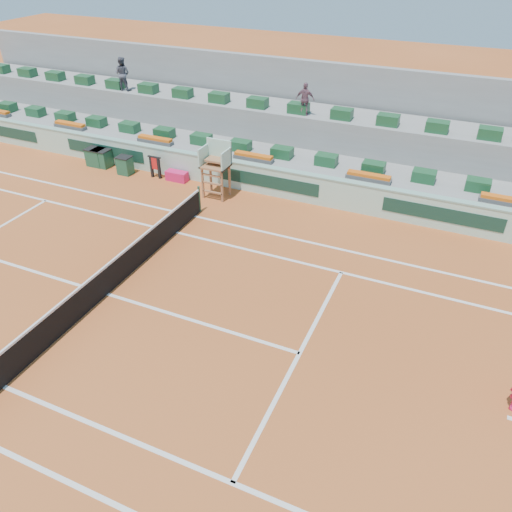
# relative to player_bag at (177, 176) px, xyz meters

# --- Properties ---
(ground) EXTENTS (90.00, 90.00, 0.00)m
(ground) POSITION_rel_player_bag_xyz_m (2.37, -8.07, -0.22)
(ground) COLOR #A34B1F
(ground) RESTS_ON ground
(seating_tier_lower) EXTENTS (36.00, 4.00, 1.20)m
(seating_tier_lower) POSITION_rel_player_bag_xyz_m (2.37, 2.63, 0.38)
(seating_tier_lower) COLOR gray
(seating_tier_lower) RESTS_ON ground
(seating_tier_upper) EXTENTS (36.00, 2.40, 2.60)m
(seating_tier_upper) POSITION_rel_player_bag_xyz_m (2.37, 4.23, 1.08)
(seating_tier_upper) COLOR gray
(seating_tier_upper) RESTS_ON ground
(stadium_back_wall) EXTENTS (36.00, 0.40, 4.40)m
(stadium_back_wall) POSITION_rel_player_bag_xyz_m (2.37, 5.83, 1.98)
(stadium_back_wall) COLOR gray
(stadium_back_wall) RESTS_ON ground
(player_bag) EXTENTS (0.99, 0.44, 0.44)m
(player_bag) POSITION_rel_player_bag_xyz_m (0.00, 0.00, 0.00)
(player_bag) COLOR #D71C5C
(player_bag) RESTS_ON ground
(spectator_left) EXTENTS (0.86, 0.71, 1.62)m
(spectator_left) POSITION_rel_player_bag_xyz_m (-5.00, 3.50, 3.19)
(spectator_left) COLOR #4A4B56
(spectator_left) RESTS_ON seating_tier_upper
(spectator_mid) EXTENTS (0.85, 0.41, 1.42)m
(spectator_mid) POSITION_rel_player_bag_xyz_m (4.74, 3.42, 3.09)
(spectator_mid) COLOR #7C5261
(spectator_mid) RESTS_ON seating_tier_upper
(court_lines) EXTENTS (23.89, 11.09, 0.01)m
(court_lines) POSITION_rel_player_bag_xyz_m (2.37, -8.07, -0.22)
(court_lines) COLOR silver
(court_lines) RESTS_ON ground
(tennis_net) EXTENTS (0.10, 11.97, 1.10)m
(tennis_net) POSITION_rel_player_bag_xyz_m (2.37, -8.07, 0.31)
(tennis_net) COLOR black
(tennis_net) RESTS_ON ground
(advertising_hoarding) EXTENTS (36.00, 0.34, 1.26)m
(advertising_hoarding) POSITION_rel_player_bag_xyz_m (2.40, 0.43, 0.41)
(advertising_hoarding) COLOR #ABD7C2
(advertising_hoarding) RESTS_ON ground
(umpire_chair) EXTENTS (1.10, 0.90, 2.40)m
(umpire_chair) POSITION_rel_player_bag_xyz_m (2.37, -0.57, 1.32)
(umpire_chair) COLOR #915B37
(umpire_chair) RESTS_ON ground
(seat_row_lower) EXTENTS (32.90, 0.60, 0.44)m
(seat_row_lower) POSITION_rel_player_bag_xyz_m (2.37, 1.73, 1.20)
(seat_row_lower) COLOR #194B28
(seat_row_lower) RESTS_ON seating_tier_lower
(seat_row_upper) EXTENTS (32.90, 0.60, 0.44)m
(seat_row_upper) POSITION_rel_player_bag_xyz_m (2.37, 3.63, 2.60)
(seat_row_upper) COLOR #194B28
(seat_row_upper) RESTS_ON seating_tier_upper
(flower_planters) EXTENTS (26.80, 0.36, 0.28)m
(flower_planters) POSITION_rel_player_bag_xyz_m (0.87, 0.93, 1.11)
(flower_planters) COLOR #4E4E4E
(flower_planters) RESTS_ON seating_tier_lower
(drink_cooler_a) EXTENTS (0.66, 0.57, 0.84)m
(drink_cooler_a) POSITION_rel_player_bag_xyz_m (-2.56, -0.33, 0.20)
(drink_cooler_a) COLOR #194D33
(drink_cooler_a) RESTS_ON ground
(drink_cooler_b) EXTENTS (0.82, 0.71, 0.84)m
(drink_cooler_b) POSITION_rel_player_bag_xyz_m (-4.08, -0.05, 0.20)
(drink_cooler_b) COLOR #194D33
(drink_cooler_b) RESTS_ON ground
(drink_cooler_c) EXTENTS (0.84, 0.73, 0.84)m
(drink_cooler_c) POSITION_rel_player_bag_xyz_m (-4.43, -0.06, 0.20)
(drink_cooler_c) COLOR #194D33
(drink_cooler_c) RESTS_ON ground
(towel_rack) EXTENTS (0.65, 0.11, 1.03)m
(towel_rack) POSITION_rel_player_bag_xyz_m (-1.03, -0.13, 0.38)
(towel_rack) COLOR black
(towel_rack) RESTS_ON ground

